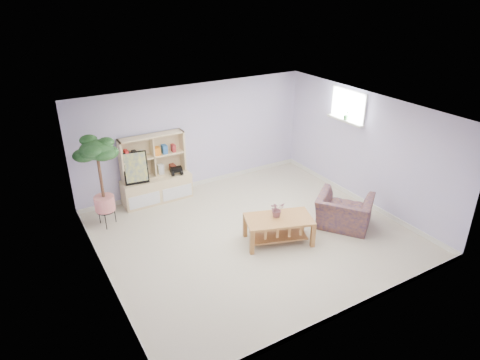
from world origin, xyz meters
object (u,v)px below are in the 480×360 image
storage_unit (155,169)px  floor_tree (101,183)px  coffee_table (278,230)px  armchair (344,210)px

storage_unit → floor_tree: floor_tree is taller
storage_unit → floor_tree: (-1.23, -0.48, 0.18)m
storage_unit → floor_tree: bearing=-158.8°
floor_tree → coffee_table: bearing=-40.3°
coffee_table → armchair: 1.43m
floor_tree → armchair: (3.99, -2.40, -0.55)m
coffee_table → armchair: armchair is taller
storage_unit → armchair: (2.76, -2.88, -0.37)m
coffee_table → armchair: bearing=10.2°
coffee_table → floor_tree: bearing=158.5°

